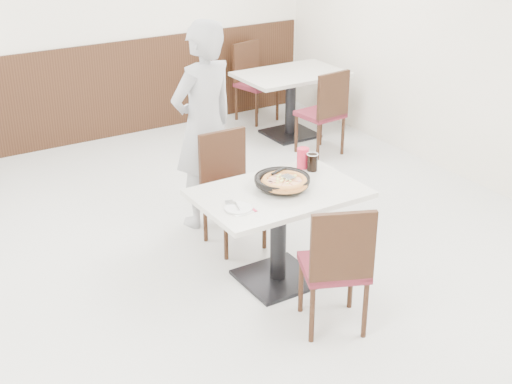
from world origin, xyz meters
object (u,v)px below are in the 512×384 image
pizza_pan (282,183)px  bg_chair_right_far (257,83)px  main_table (278,237)px  chair_near (334,264)px  cola_glass (312,163)px  bg_chair_right_near (320,112)px  chair_far (234,193)px  pizza (284,183)px  side_plate (238,208)px  bg_table_right (290,104)px  diner_person (204,126)px  red_cup (303,158)px

pizza_pan → bg_chair_right_far: (1.81, 3.28, -0.32)m
main_table → chair_near: size_ratio=1.26×
cola_glass → pizza_pan: bearing=-157.9°
pizza_pan → bg_chair_right_near: 2.67m
chair_far → bg_chair_right_far: bearing=-124.3°
bg_chair_right_near → pizza_pan: bearing=-138.1°
pizza → side_plate: size_ratio=1.75×
pizza → bg_chair_right_near: bg_chair_right_near is taller
chair_near → chair_far: size_ratio=1.00×
main_table → bg_table_right: 3.25m
chair_far → bg_table_right: 2.74m
chair_far → diner_person: diner_person is taller
pizza → bg_chair_right_far: bearing=61.3°
side_plate → cola_glass: size_ratio=1.50×
bg_chair_right_near → bg_chair_right_far: 1.32m
main_table → diner_person: 1.29m
chair_near → bg_table_right: 3.82m
pizza → bg_chair_right_near: 2.71m
red_cup → bg_chair_right_near: size_ratio=0.17×
red_cup → bg_table_right: (1.50, 2.36, -0.45)m
diner_person → main_table: bearing=76.3°
pizza → bg_chair_right_far: 3.80m
pizza_pan → bg_chair_right_far: bg_chair_right_far is taller
chair_near → red_cup: size_ratio=5.94×
chair_far → side_plate: chair_far is taller
chair_near → pizza_pan: 0.78m
red_cup → diner_person: bearing=113.4°
pizza_pan → cola_glass: (0.38, 0.15, 0.02)m
bg_table_right → bg_chair_right_far: size_ratio=1.26×
chair_near → chair_far: bearing=113.2°
red_cup → diner_person: size_ratio=0.09×
chair_far → side_plate: (-0.41, -0.77, 0.28)m
main_table → pizza_pan: 0.42m
main_table → pizza: 0.44m
chair_near → bg_chair_right_far: size_ratio=1.00×
pizza → red_cup: size_ratio=2.14×
chair_near → pizza_pan: bearing=109.5°
main_table → bg_chair_right_far: bg_chair_right_far is taller
bg_table_right → side_plate: bearing=-130.0°
red_cup → bg_chair_right_near: bg_chair_right_near is taller
chair_near → diner_person: bearing=113.0°
chair_near → bg_chair_right_near: (1.85, 2.66, 0.00)m
side_plate → red_cup: 0.89m
main_table → pizza: pizza is taller
chair_far → chair_near: bearing=90.6°
chair_far → pizza_pan: size_ratio=2.42×
cola_glass → main_table: bearing=-156.5°
red_cup → bg_chair_right_near: bearing=49.8°
cola_glass → red_cup: (-0.03, 0.09, 0.02)m
main_table → bg_chair_right_near: 2.71m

